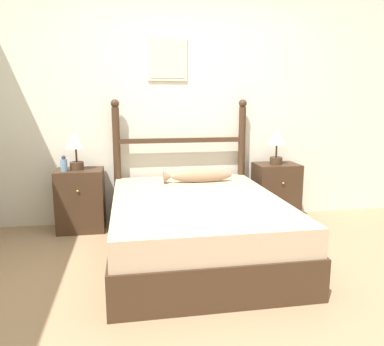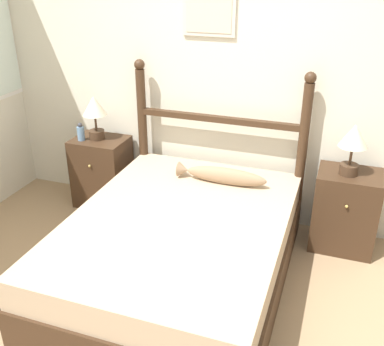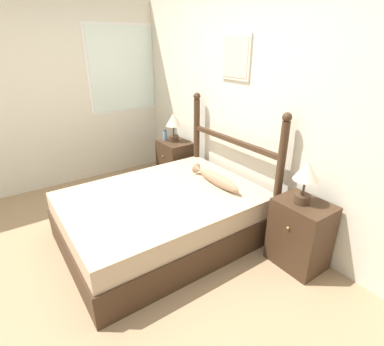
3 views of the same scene
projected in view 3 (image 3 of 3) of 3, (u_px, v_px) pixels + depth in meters
ground_plane at (109, 263)px, 2.87m from camera, size 16.00×16.00×0.00m
wall_back at (248, 109)px, 3.27m from camera, size 6.40×0.08×2.55m
wall_left at (42, 97)px, 3.97m from camera, size 0.08×6.40×2.55m
bed at (163, 217)px, 3.16m from camera, size 1.47×1.96×0.52m
headboard at (232, 156)px, 3.46m from camera, size 1.48×0.09×1.37m
nightstand_left at (175, 163)px, 4.38m from camera, size 0.48×0.40×0.65m
nightstand_right at (300, 234)px, 2.76m from camera, size 0.48×0.40×0.65m
table_lamp_left at (173, 123)px, 4.16m from camera, size 0.21×0.21×0.40m
table_lamp_right at (306, 175)px, 2.52m from camera, size 0.21×0.21×0.40m
bottle at (165, 135)px, 4.28m from camera, size 0.06×0.06×0.16m
fish_pillow at (215, 179)px, 3.24m from camera, size 0.72×0.12×0.13m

